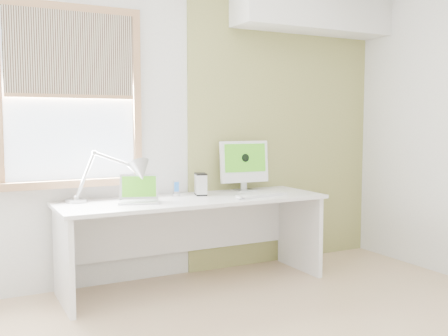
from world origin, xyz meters
TOP-DOWN VIEW (x-y plane):
  - room at (0.00, 0.00)m, footprint 4.04×3.54m
  - accent_wall at (1.00, 1.74)m, footprint 2.00×0.02m
  - soffit at (1.20, 1.57)m, footprint 1.60×0.40m
  - window at (-1.00, 1.71)m, footprint 1.20×0.14m
  - desk at (-0.10, 1.44)m, footprint 2.20×0.70m
  - desk_lamp at (-0.63, 1.47)m, footprint 0.67×0.41m
  - laptop at (-0.57, 1.40)m, footprint 0.37×0.33m
  - phone_dock at (-0.18, 1.58)m, footprint 0.08×0.08m
  - external_drive at (0.02, 1.52)m, footprint 0.13×0.16m
  - imac at (0.50, 1.61)m, footprint 0.46×0.16m
  - keyboard at (0.45, 1.22)m, footprint 0.47×0.19m
  - mouse at (0.20, 1.17)m, footprint 0.08×0.11m

SIDE VIEW (x-z plane):
  - desk at x=-0.10m, z-range 0.17..0.90m
  - keyboard at x=0.45m, z-range 0.73..0.75m
  - mouse at x=0.20m, z-range 0.73..0.76m
  - phone_dock at x=-0.18m, z-range 0.70..0.83m
  - laptop at x=-0.57m, z-range 0.68..0.89m
  - external_drive at x=0.02m, z-range 0.73..0.92m
  - desk_lamp at x=-0.63m, z-range 0.74..1.14m
  - imac at x=0.50m, z-range 0.76..1.21m
  - room at x=0.00m, z-range -0.02..2.62m
  - accent_wall at x=1.00m, z-range 0.00..2.60m
  - window at x=-1.00m, z-range 0.83..2.25m
  - soffit at x=1.20m, z-range 2.19..2.61m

